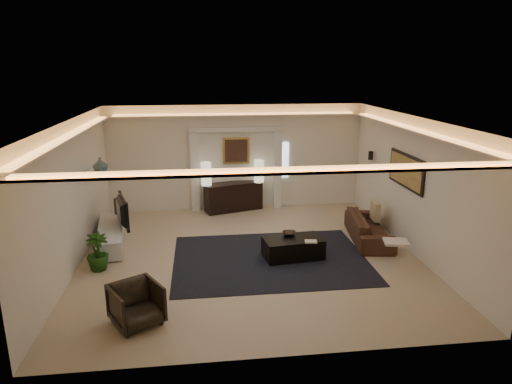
{
  "coord_description": "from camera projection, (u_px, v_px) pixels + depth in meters",
  "views": [
    {
      "loc": [
        -0.97,
        -8.92,
        3.92
      ],
      "look_at": [
        0.2,
        0.6,
        1.25
      ],
      "focal_mm": 31.99,
      "sensor_mm": 36.0,
      "label": 1
    }
  ],
  "objects": [
    {
      "name": "painting_frame",
      "position": [
        236.0,
        151.0,
        12.57
      ],
      "size": [
        0.74,
        0.04,
        0.74
      ],
      "primitive_type": "cube",
      "color": "tan",
      "rests_on": "wall_back"
    },
    {
      "name": "ceiling",
      "position": [
        250.0,
        119.0,
        8.91
      ],
      "size": [
        7.0,
        7.0,
        0.0
      ],
      "primitive_type": "plane",
      "rotation": [
        3.14,
        0.0,
        0.0
      ],
      "color": "white",
      "rests_on": "ground"
    },
    {
      "name": "wall_niche",
      "position": [
        90.0,
        171.0,
        10.18
      ],
      "size": [
        0.1,
        0.55,
        0.04
      ],
      "primitive_type": "cube",
      "color": "silver",
      "rests_on": "wall_left"
    },
    {
      "name": "daylight_slit",
      "position": [
        284.0,
        160.0,
        12.82
      ],
      "size": [
        0.25,
        0.03,
        1.0
      ],
      "primitive_type": "cube",
      "color": "white",
      "rests_on": "wall_back"
    },
    {
      "name": "coffee_table",
      "position": [
        293.0,
        248.0,
        9.58
      ],
      "size": [
        1.29,
        0.81,
        0.45
      ],
      "primitive_type": "cube",
      "rotation": [
        0.0,
        0.0,
        0.13
      ],
      "color": "black",
      "rests_on": "ground"
    },
    {
      "name": "ginger_jar",
      "position": [
        100.0,
        165.0,
        9.9
      ],
      "size": [
        0.39,
        0.39,
        0.33
      ],
      "primitive_type": "imported",
      "rotation": [
        0.0,
        0.0,
        -0.29
      ],
      "color": "slate",
      "rests_on": "wall_niche"
    },
    {
      "name": "art_panel_gold",
      "position": [
        405.0,
        171.0,
        9.93
      ],
      "size": [
        0.02,
        1.5,
        0.62
      ],
      "primitive_type": "cube",
      "color": "tan",
      "rests_on": "wall_right"
    },
    {
      "name": "magazine",
      "position": [
        311.0,
        242.0,
        9.32
      ],
      "size": [
        0.26,
        0.2,
        0.03
      ],
      "primitive_type": "cube",
      "rotation": [
        0.0,
        0.0,
        -0.14
      ],
      "color": "beige",
      "rests_on": "coffee_table"
    },
    {
      "name": "wall_back",
      "position": [
        236.0,
        158.0,
        12.65
      ],
      "size": [
        7.0,
        0.0,
        7.0
      ],
      "primitive_type": "plane",
      "rotation": [
        1.57,
        0.0,
        0.0
      ],
      "color": "silver",
      "rests_on": "ground"
    },
    {
      "name": "sofa",
      "position": [
        369.0,
        228.0,
        10.54
      ],
      "size": [
        2.08,
        1.04,
        0.58
      ],
      "primitive_type": "imported",
      "rotation": [
        0.0,
        0.0,
        1.44
      ],
      "color": "#49311C",
      "rests_on": "ground"
    },
    {
      "name": "wall_left",
      "position": [
        72.0,
        197.0,
        8.89
      ],
      "size": [
        0.0,
        7.0,
        7.0
      ],
      "primitive_type": "plane",
      "rotation": [
        1.57,
        0.0,
        1.57
      ],
      "color": "silver",
      "rests_on": "ground"
    },
    {
      "name": "throw_blanket",
      "position": [
        396.0,
        242.0,
        9.01
      ],
      "size": [
        0.54,
        0.48,
        0.05
      ],
      "primitive_type": "cube",
      "rotation": [
        0.0,
        0.0,
        -0.22
      ],
      "color": "beige",
      "rests_on": "sofa"
    },
    {
      "name": "lamp_left",
      "position": [
        206.0,
        174.0,
        12.25
      ],
      "size": [
        0.37,
        0.37,
        0.63
      ],
      "primitive_type": "cylinder",
      "rotation": [
        0.0,
        0.0,
        -0.41
      ],
      "color": "#FFF2CF",
      "rests_on": "console"
    },
    {
      "name": "wall_right",
      "position": [
        413.0,
        185.0,
        9.71
      ],
      "size": [
        0.0,
        7.0,
        7.0
      ],
      "primitive_type": "plane",
      "rotation": [
        1.57,
        0.0,
        -1.57
      ],
      "color": "silver",
      "rests_on": "ground"
    },
    {
      "name": "alcove_header",
      "position": [
        236.0,
        129.0,
        12.34
      ],
      "size": [
        2.52,
        0.2,
        0.12
      ],
      "primitive_type": "cube",
      "color": "silver",
      "rests_on": "wall_back"
    },
    {
      "name": "figurine",
      "position": [
        117.0,
        205.0,
        11.07
      ],
      "size": [
        0.18,
        0.18,
        0.39
      ],
      "primitive_type": "cylinder",
      "rotation": [
        0.0,
        0.0,
        0.33
      ],
      "color": "#312418",
      "rests_on": "media_ledge"
    },
    {
      "name": "area_rug",
      "position": [
        270.0,
        259.0,
        9.55
      ],
      "size": [
        4.0,
        3.0,
        0.01
      ],
      "primitive_type": "cube",
      "color": "black",
      "rests_on": "ground"
    },
    {
      "name": "console",
      "position": [
        233.0,
        196.0,
        12.68
      ],
      "size": [
        1.65,
        0.93,
        0.79
      ],
      "primitive_type": "cube",
      "rotation": [
        0.0,
        0.0,
        0.3
      ],
      "color": "black",
      "rests_on": "ground"
    },
    {
      "name": "armchair",
      "position": [
        136.0,
        305.0,
        7.08
      ],
      "size": [
        0.98,
        0.99,
        0.66
      ],
      "primitive_type": "imported",
      "rotation": [
        0.0,
        0.0,
        0.53
      ],
      "color": "black",
      "rests_on": "ground"
    },
    {
      "name": "media_ledge",
      "position": [
        111.0,
        235.0,
        10.27
      ],
      "size": [
        0.81,
        2.15,
        0.39
      ],
      "primitive_type": "cube",
      "rotation": [
        0.0,
        0.0,
        0.14
      ],
      "color": "silver",
      "rests_on": "ground"
    },
    {
      "name": "plant",
      "position": [
        97.0,
        252.0,
        8.96
      ],
      "size": [
        0.57,
        0.57,
        0.75
      ],
      "primitive_type": "imported",
      "rotation": [
        0.0,
        0.0,
        0.49
      ],
      "color": "#193F0F",
      "rests_on": "ground"
    },
    {
      "name": "floor",
      "position": [
        250.0,
        256.0,
        9.69
      ],
      "size": [
        7.0,
        7.0,
        0.0
      ],
      "primitive_type": "plane",
      "color": "#ADA18B",
      "rests_on": "ground"
    },
    {
      "name": "tv",
      "position": [
        118.0,
        210.0,
        10.22
      ],
      "size": [
        1.15,
        0.48,
        0.67
      ],
      "primitive_type": "imported",
      "rotation": [
        0.0,
        0.0,
        1.86
      ],
      "color": "black",
      "rests_on": "media_ledge"
    },
    {
      "name": "painting_canvas",
      "position": [
        236.0,
        151.0,
        12.54
      ],
      "size": [
        0.62,
        0.02,
        0.62
      ],
      "primitive_type": "cube",
      "color": "#4C2D1E",
      "rests_on": "wall_back"
    },
    {
      "name": "lamp_right",
      "position": [
        259.0,
        172.0,
        12.58
      ],
      "size": [
        0.36,
        0.36,
        0.61
      ],
      "primitive_type": "cylinder",
      "rotation": [
        0.0,
        0.0,
        -0.43
      ],
      "color": "#FBF4CC",
      "rests_on": "console"
    },
    {
      "name": "cove_soffit",
      "position": [
        250.0,
        134.0,
        8.99
      ],
      "size": [
        7.0,
        7.0,
        0.04
      ],
      "primitive_type": "cube",
      "color": "silver",
      "rests_on": "ceiling"
    },
    {
      "name": "bowl",
      "position": [
        289.0,
        234.0,
        9.71
      ],
      "size": [
        0.34,
        0.34,
        0.07
      ],
      "primitive_type": "imported",
      "rotation": [
        0.0,
        0.0,
        -0.19
      ],
      "color": "black",
      "rests_on": "coffee_table"
    },
    {
      "name": "pilaster_left",
      "position": [
        195.0,
        172.0,
        12.51
      ],
      "size": [
        0.22,
        0.2,
        2.2
      ],
      "primitive_type": "cube",
      "color": "silver",
      "rests_on": "ground"
    },
    {
      "name": "throw_pillow",
      "position": [
        375.0,
        211.0,
        10.94
      ],
      "size": [
        0.19,
        0.47,
        0.45
      ],
      "primitive_type": "cube",
      "rotation": [
        0.0,
        0.0,
        -0.11
      ],
      "color": "tan",
      "rests_on": "sofa"
    },
    {
      "name": "wall_front",
      "position": [
        279.0,
        261.0,
        5.96
      ],
      "size": [
        7.0,
        0.0,
        7.0
      ],
      "primitive_type": "plane",
      "rotation": [
        -1.57,
        0.0,
        0.0
      ],
      "color": "silver",
      "rests_on": "ground"
    },
    {
      "name": "art_panel_frame",
      "position": [
        406.0,
        171.0,
        9.93
      ],
      "size": [
        0.04,
        1.64,
        0.74
      ],
      "primitive_type": "cube",
      "color": "black",
      "rests_on": "wall_right"
    },
    {
      "name": "wall_sconce",
      "position": [
        371.0,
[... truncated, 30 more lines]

